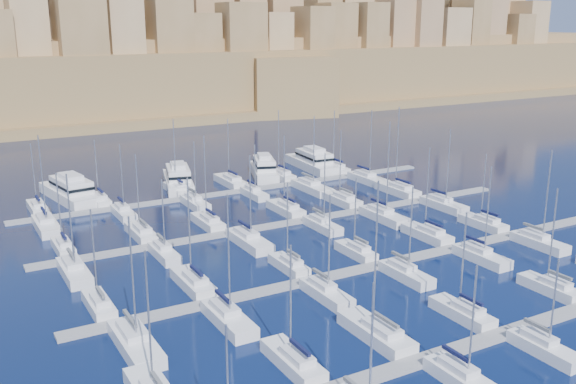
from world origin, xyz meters
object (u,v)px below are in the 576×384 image
sailboat_2 (376,332)px  motor_yacht_b (178,179)px  motor_yacht_a (71,191)px  motor_yacht_c (264,169)px  sailboat_4 (550,287)px  motor_yacht_d (313,161)px

sailboat_2 → motor_yacht_b: sailboat_2 is taller
motor_yacht_a → motor_yacht_c: bearing=-2.2°
sailboat_4 → motor_yacht_c: (-2.67, 69.73, 1.00)m
sailboat_2 → sailboat_4: 25.33m
motor_yacht_c → sailboat_4: bearing=-87.8°
motor_yacht_a → motor_yacht_c: 38.98m
sailboat_4 → motor_yacht_b: bearing=106.8°
sailboat_4 → motor_yacht_b: (-21.31, 70.41, 1.00)m
sailboat_4 → motor_yacht_a: bearing=120.3°
motor_yacht_a → motor_yacht_d: same height
motor_yacht_a → sailboat_2: bearing=-76.9°
motor_yacht_a → motor_yacht_b: (20.31, -0.84, -0.00)m
motor_yacht_c → motor_yacht_d: same height
sailboat_4 → motor_yacht_d: 71.72m
motor_yacht_a → motor_yacht_b: same height
motor_yacht_c → motor_yacht_d: size_ratio=0.87×
sailboat_2 → motor_yacht_a: size_ratio=0.91×
motor_yacht_b → motor_yacht_c: bearing=-2.1°
motor_yacht_a → motor_yacht_c: (38.95, -1.53, 0.00)m
sailboat_4 → motor_yacht_d: (10.21, 70.98, 1.00)m
sailboat_4 → sailboat_2: bearing=177.8°
motor_yacht_a → motor_yacht_b: size_ratio=1.10×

